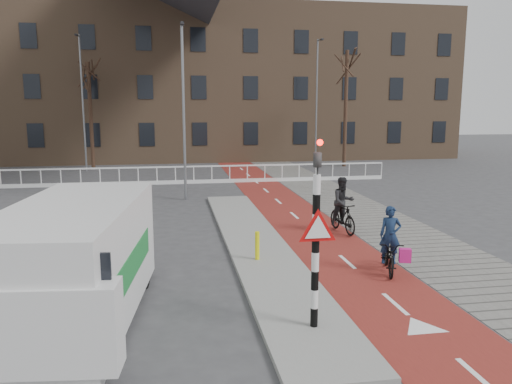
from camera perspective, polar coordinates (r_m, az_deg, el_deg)
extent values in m
plane|color=#38383A|center=(11.75, 6.73, -11.26)|extent=(120.00, 120.00, 0.00)
cube|color=maroon|center=(21.45, 3.12, -1.57)|extent=(2.50, 60.00, 0.01)
cube|color=slate|center=(22.23, 10.18, -1.31)|extent=(3.00, 60.00, 0.01)
cube|color=gray|center=(15.29, -0.02, -5.97)|extent=(1.80, 16.00, 0.12)
cylinder|color=black|center=(9.27, 6.81, -6.85)|extent=(0.14, 0.14, 2.88)
imported|color=black|center=(8.93, 7.04, 4.55)|extent=(0.13, 0.16, 0.80)
cylinder|color=#FF0C05|center=(8.78, 7.33, 5.64)|extent=(0.11, 0.02, 0.11)
cylinder|color=yellow|center=(13.50, 0.15, -6.14)|extent=(0.12, 0.12, 0.77)
imported|color=black|center=(13.27, 14.99, -7.08)|extent=(1.02, 1.71, 0.85)
imported|color=#132442|center=(13.13, 15.09, -4.76)|extent=(0.62, 0.50, 1.48)
cube|color=#C51B7D|center=(12.84, 16.67, -6.96)|extent=(0.32, 0.26, 0.34)
imported|color=black|center=(17.03, 9.85, -2.85)|extent=(0.74, 1.79, 1.04)
imported|color=black|center=(16.92, 9.91, -1.07)|extent=(0.88, 0.73, 1.64)
cube|color=silver|center=(10.31, -19.99, -7.36)|extent=(2.78, 5.72, 2.21)
cube|color=#1A7932|center=(10.60, -25.94, -7.87)|extent=(0.39, 3.51, 0.55)
cube|color=#1A7932|center=(10.19, -13.74, -7.83)|extent=(0.39, 3.51, 0.55)
cube|color=black|center=(7.95, -23.27, -9.61)|extent=(1.98, 0.26, 0.90)
cylinder|color=black|center=(8.70, -17.06, -16.68)|extent=(0.36, 0.80, 0.77)
cylinder|color=black|center=(12.55, -21.50, -8.64)|extent=(0.36, 0.80, 0.77)
cylinder|color=black|center=(12.11, -12.92, -8.87)|extent=(0.36, 0.80, 0.77)
cube|color=silver|center=(27.77, -13.35, 2.74)|extent=(28.00, 0.08, 0.08)
cube|color=silver|center=(27.89, -13.28, 1.00)|extent=(28.00, 0.10, 0.20)
cube|color=#7F6047|center=(42.56, -9.58, 12.00)|extent=(46.00, 10.00, 12.00)
cylinder|color=#331F16|center=(36.23, -18.37, 8.26)|extent=(0.26, 0.26, 7.17)
cylinder|color=#331F16|center=(36.05, 10.21, 9.29)|extent=(0.26, 0.26, 8.06)
cylinder|color=slate|center=(22.63, -8.26, 8.78)|extent=(0.12, 0.12, 7.74)
cylinder|color=slate|center=(34.67, -19.17, 9.44)|extent=(0.12, 0.12, 8.71)
cylinder|color=slate|center=(36.07, 6.93, 9.98)|extent=(0.12, 0.12, 8.83)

